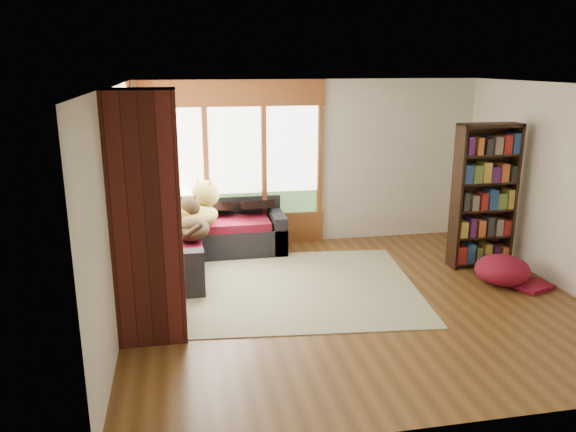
{
  "coord_description": "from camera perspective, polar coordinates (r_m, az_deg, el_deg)",
  "views": [
    {
      "loc": [
        -2.03,
        -6.12,
        2.85
      ],
      "look_at": [
        -0.72,
        0.66,
        0.95
      ],
      "focal_mm": 35.0,
      "sensor_mm": 36.0,
      "label": 1
    }
  ],
  "objects": [
    {
      "name": "floor",
      "position": [
        7.05,
        6.84,
        -8.58
      ],
      "size": [
        5.5,
        5.5,
        0.0
      ],
      "primitive_type": "plane",
      "color": "#543417",
      "rests_on": "ground"
    },
    {
      "name": "ceiling",
      "position": [
        6.46,
        7.59,
        13.03
      ],
      "size": [
        5.5,
        5.5,
        0.0
      ],
      "primitive_type": "plane",
      "color": "white"
    },
    {
      "name": "wall_back",
      "position": [
        8.99,
        2.28,
        5.43
      ],
      "size": [
        5.5,
        0.04,
        2.6
      ],
      "primitive_type": "cube",
      "color": "silver",
      "rests_on": "ground"
    },
    {
      "name": "wall_front",
      "position": [
        4.43,
        17.21,
        -5.8
      ],
      "size": [
        5.5,
        0.04,
        2.6
      ],
      "primitive_type": "cube",
      "color": "silver",
      "rests_on": "ground"
    },
    {
      "name": "wall_left",
      "position": [
        6.36,
        -17.11,
        0.58
      ],
      "size": [
        0.04,
        5.0,
        2.6
      ],
      "primitive_type": "cube",
      "color": "silver",
      "rests_on": "ground"
    },
    {
      "name": "wall_right",
      "position": [
        7.92,
        26.5,
        2.46
      ],
      "size": [
        0.04,
        5.0,
        2.6
      ],
      "primitive_type": "cube",
      "color": "silver",
      "rests_on": "ground"
    },
    {
      "name": "windows_back",
      "position": [
        8.76,
        -5.37,
        5.45
      ],
      "size": [
        2.82,
        0.1,
        1.9
      ],
      "color": "brown",
      "rests_on": "wall_back"
    },
    {
      "name": "windows_left",
      "position": [
        7.51,
        -16.02,
        3.25
      ],
      "size": [
        0.1,
        2.62,
        1.9
      ],
      "color": "brown",
      "rests_on": "wall_left"
    },
    {
      "name": "roller_blind",
      "position": [
        8.25,
        -15.55,
        7.16
      ],
      "size": [
        0.03,
        0.72,
        0.9
      ],
      "primitive_type": "cube",
      "color": "#5B7B45",
      "rests_on": "wall_left"
    },
    {
      "name": "brick_chimney",
      "position": [
        5.99,
        -14.11,
        -0.09
      ],
      "size": [
        0.7,
        0.7,
        2.6
      ],
      "primitive_type": "cube",
      "color": "#471914",
      "rests_on": "ground"
    },
    {
      "name": "sectional_sofa",
      "position": [
        8.22,
        -9.88,
        -2.9
      ],
      "size": [
        2.2,
        2.2,
        0.8
      ],
      "rotation": [
        0.0,
        0.0,
        0.04
      ],
      "color": "black",
      "rests_on": "ground"
    },
    {
      "name": "area_rug",
      "position": [
        7.39,
        -0.85,
        -7.26
      ],
      "size": [
        3.78,
        3.04,
        0.01
      ],
      "primitive_type": "cube",
      "rotation": [
        0.0,
        0.0,
        -0.1
      ],
      "color": "beige",
      "rests_on": "ground"
    },
    {
      "name": "bookshelf",
      "position": [
        8.36,
        19.31,
        1.89
      ],
      "size": [
        0.88,
        0.29,
        2.05
      ],
      "color": "black",
      "rests_on": "ground"
    },
    {
      "name": "pouf",
      "position": [
        7.98,
        20.96,
        -5.06
      ],
      "size": [
        0.84,
        0.84,
        0.38
      ],
      "primitive_type": "ellipsoid",
      "rotation": [
        0.0,
        0.0,
        -0.21
      ],
      "color": "maroon",
      "rests_on": "area_rug"
    },
    {
      "name": "dog_tan",
      "position": [
        8.12,
        -9.55,
        0.7
      ],
      "size": [
        1.13,
        1.15,
        0.57
      ],
      "rotation": [
        0.0,
        0.0,
        0.82
      ],
      "color": "olive",
      "rests_on": "sectional_sofa"
    },
    {
      "name": "dog_brindle",
      "position": [
        7.75,
        -9.91,
        -0.49
      ],
      "size": [
        0.54,
        0.85,
        0.45
      ],
      "rotation": [
        0.0,
        0.0,
        1.61
      ],
      "color": "black",
      "rests_on": "sectional_sofa"
    },
    {
      "name": "throw_pillows",
      "position": [
        8.23,
        -9.8,
        0.66
      ],
      "size": [
        1.98,
        1.68,
        0.45
      ],
      "color": "black",
      "rests_on": "sectional_sofa"
    }
  ]
}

